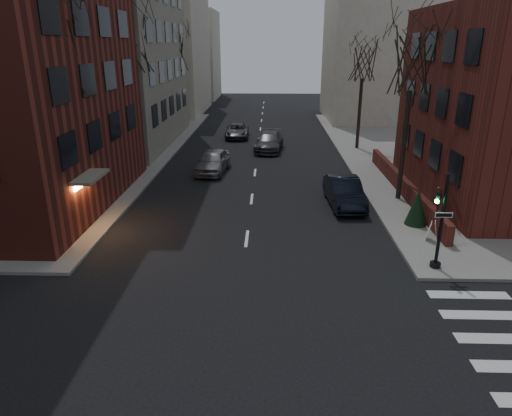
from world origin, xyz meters
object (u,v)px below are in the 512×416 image
at_px(streetlamp_near, 131,118).
at_px(parked_sedan, 344,192).
at_px(car_lane_gray, 269,142).
at_px(tree_right_a, 413,60).
at_px(tree_left_a, 60,53).
at_px(car_lane_far, 237,131).
at_px(sandwich_board, 432,231).
at_px(traffic_signal, 439,228).
at_px(tree_left_c, 173,53).
at_px(car_lane_silver, 213,161).
at_px(evergreen_shrub, 417,207).
at_px(tree_right_b, 363,60).
at_px(tree_left_b, 133,43).
at_px(streetlamp_far, 185,89).

bearing_deg(streetlamp_near, parked_sedan, -20.26).
bearing_deg(car_lane_gray, tree_right_a, -53.02).
xyz_separation_m(tree_left_a, car_lane_gray, (9.80, 17.31, -7.69)).
distance_m(streetlamp_near, car_lane_far, 16.58).
bearing_deg(sandwich_board, streetlamp_near, 169.27).
xyz_separation_m(tree_right_a, parked_sedan, (-3.40, -1.02, -7.21)).
relative_size(traffic_signal, car_lane_far, 0.83).
relative_size(tree_left_c, tree_right_a, 1.00).
xyz_separation_m(tree_left_c, car_lane_silver, (5.74, -16.00, -7.21)).
distance_m(tree_left_a, car_lane_gray, 21.32).
relative_size(tree_left_c, evergreen_shrub, 5.25).
height_order(parked_sedan, evergreen_shrub, evergreen_shrub).
height_order(tree_left_a, streetlamp_near, tree_left_a).
bearing_deg(tree_left_c, traffic_signal, -61.64).
bearing_deg(evergreen_shrub, tree_right_a, 87.07).
bearing_deg(streetlamp_near, evergreen_shrub, -26.12).
bearing_deg(tree_right_b, evergreen_shrub, -90.68).
xyz_separation_m(tree_left_b, car_lane_far, (6.58, 11.05, -8.24)).
xyz_separation_m(tree_left_b, evergreen_shrub, (17.38, -12.23, -7.84)).
bearing_deg(streetlamp_far, tree_left_b, -92.15).
distance_m(tree_right_a, parked_sedan, 8.04).
xyz_separation_m(tree_right_a, sandwich_board, (-0.03, -6.15, -7.44)).
relative_size(streetlamp_near, car_lane_gray, 1.16).
bearing_deg(tree_left_b, traffic_signal, -45.46).
height_order(streetlamp_near, car_lane_silver, streetlamp_near).
bearing_deg(car_lane_gray, car_lane_silver, -112.47).
relative_size(car_lane_silver, evergreen_shrub, 2.61).
xyz_separation_m(tree_left_c, streetlamp_near, (0.60, -18.00, -3.79)).
distance_m(tree_left_a, evergreen_shrub, 18.89).
height_order(sandwich_board, evergreen_shrub, evergreen_shrub).
distance_m(traffic_signal, car_lane_silver, 18.63).
relative_size(tree_left_c, parked_sedan, 1.96).
relative_size(tree_left_a, tree_right_a, 1.06).
distance_m(tree_right_b, car_lane_gray, 10.37).
relative_size(streetlamp_near, parked_sedan, 1.27).
relative_size(tree_left_a, car_lane_gray, 1.90).
relative_size(tree_left_b, streetlamp_near, 1.72).
height_order(streetlamp_near, sandwich_board, streetlamp_near).
distance_m(traffic_signal, streetlamp_far, 36.81).
relative_size(sandwich_board, evergreen_shrub, 0.48).
relative_size(car_lane_silver, sandwich_board, 5.46).
xyz_separation_m(streetlamp_near, streetlamp_far, (0.00, 20.00, 0.00)).
relative_size(tree_left_b, parked_sedan, 2.18).
distance_m(tree_right_a, car_lane_silver, 15.12).
height_order(tree_left_a, car_lane_silver, tree_left_a).
relative_size(tree_left_c, car_lane_gray, 1.80).
relative_size(streetlamp_near, car_lane_far, 1.30).
height_order(streetlamp_far, car_lane_silver, streetlamp_far).
height_order(tree_right_b, streetlamp_far, tree_right_b).
bearing_deg(sandwich_board, car_lane_silver, 154.41).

